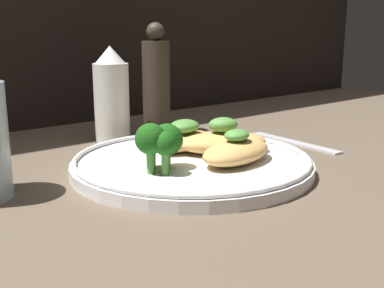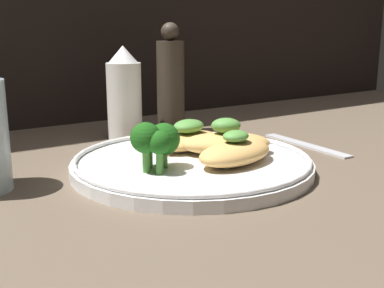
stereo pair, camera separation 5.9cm
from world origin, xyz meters
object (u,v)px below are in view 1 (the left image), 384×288
plate (192,163)px  broccoli_bunch (159,141)px  sauce_bottle (112,96)px  pepper_grinder (156,84)px

plate → broccoli_bunch: 7.19cm
plate → broccoli_bunch: size_ratio=4.74×
plate → sauce_bottle: sauce_bottle is taller
sauce_bottle → pepper_grinder: size_ratio=0.81×
broccoli_bunch → pepper_grinder: bearing=54.6°
pepper_grinder → broccoli_bunch: bearing=-125.4°
plate → sauce_bottle: size_ratio=2.02×
plate → sauce_bottle: bearing=86.1°
sauce_bottle → pepper_grinder: bearing=0.0°
sauce_bottle → pepper_grinder: (8.60, 0.00, 1.29)cm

